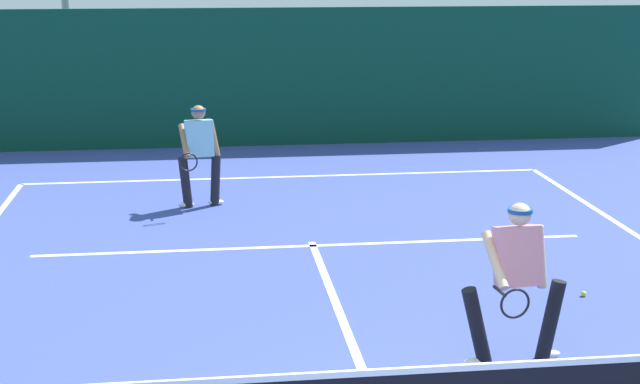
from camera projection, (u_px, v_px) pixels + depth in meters
name	position (u px, v px, depth m)	size (l,w,h in m)	color
court_line_baseline_far	(286.00, 177.00, 17.32)	(9.49, 0.10, 0.01)	white
court_line_service	(313.00, 246.00, 13.19)	(7.74, 0.10, 0.01)	white
court_line_centre	(345.00, 327.00, 10.28)	(0.10, 6.40, 0.01)	white
player_near	(517.00, 277.00, 9.17)	(1.11, 0.90, 1.66)	black
player_far	(199.00, 151.00, 15.06)	(0.76, 0.90, 1.66)	black
tennis_ball	(584.00, 294.00, 11.22)	(0.07, 0.07, 0.07)	#D1E033
back_fence_windscreen	(272.00, 77.00, 19.91)	(17.19, 0.12, 2.92)	#0C3B2A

